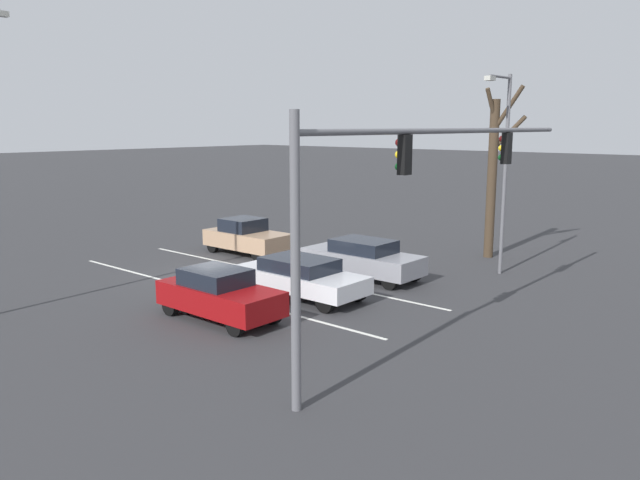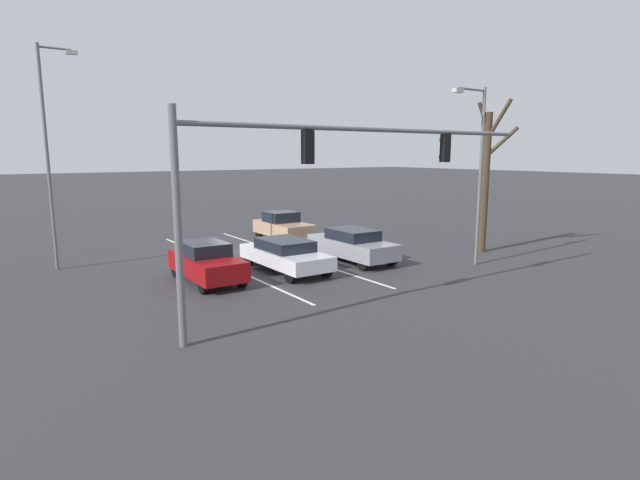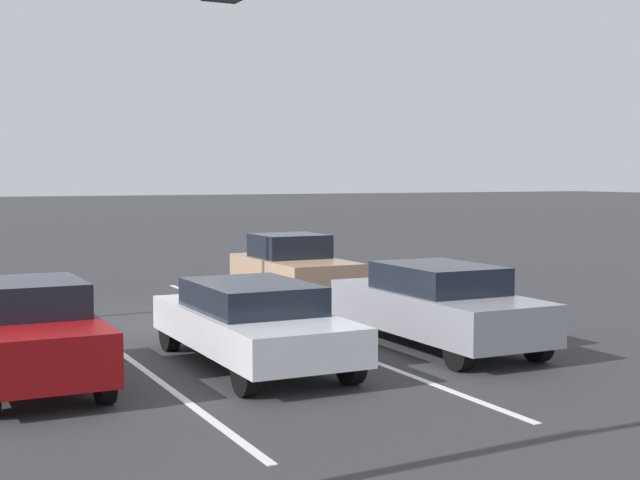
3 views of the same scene
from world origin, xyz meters
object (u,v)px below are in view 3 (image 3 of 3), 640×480
(car_gray_leftlane_front, at_px, (437,304))
(traffic_signal_gantry, at_px, (261,10))
(car_maroon_rightlane_front, at_px, (30,333))
(car_tan_leftlane_second, at_px, (293,268))
(car_white_midlane_front, at_px, (252,321))

(car_gray_leftlane_front, bearing_deg, traffic_signal_gantry, 44.99)
(car_maroon_rightlane_front, xyz_separation_m, car_tan_leftlane_second, (-7.20, -6.56, 0.01))
(car_maroon_rightlane_front, xyz_separation_m, car_white_midlane_front, (-3.40, 0.16, -0.05))
(car_tan_leftlane_second, bearing_deg, car_maroon_rightlane_front, 42.36)
(car_gray_leftlane_front, bearing_deg, car_maroon_rightlane_front, -1.25)
(car_tan_leftlane_second, xyz_separation_m, traffic_signal_gantry, (5.97, 12.45, 3.75))
(car_maroon_rightlane_front, bearing_deg, car_gray_leftlane_front, 178.75)
(car_tan_leftlane_second, bearing_deg, car_gray_leftlane_front, 87.97)
(car_maroon_rightlane_front, height_order, traffic_signal_gantry, traffic_signal_gantry)
(car_maroon_rightlane_front, distance_m, traffic_signal_gantry, 7.09)
(car_white_midlane_front, relative_size, traffic_signal_gantry, 0.37)
(car_maroon_rightlane_front, relative_size, car_tan_leftlane_second, 0.99)
(car_white_midlane_front, bearing_deg, car_tan_leftlane_second, -119.44)
(car_tan_leftlane_second, bearing_deg, car_white_midlane_front, 60.56)
(car_white_midlane_front, bearing_deg, car_gray_leftlane_front, -179.82)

